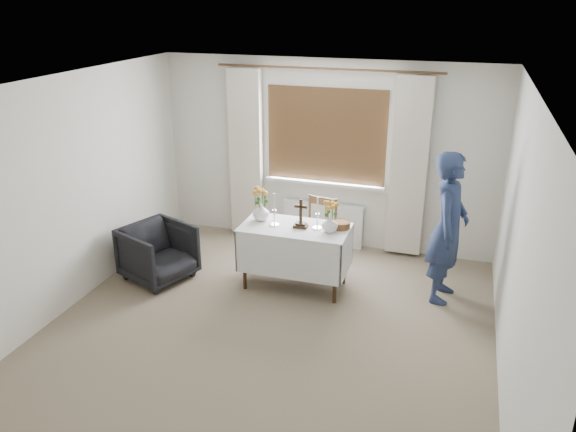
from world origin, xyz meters
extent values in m
plane|color=#86725C|center=(0.00, 0.00, 0.00)|extent=(5.00, 5.00, 0.00)
cube|color=white|center=(-0.01, 1.15, 0.38)|extent=(1.24, 0.64, 0.76)
imported|color=black|center=(-1.64, 0.83, 0.34)|extent=(0.96, 0.95, 0.68)
imported|color=navy|center=(1.66, 1.41, 0.86)|extent=(0.49, 0.67, 1.71)
cube|color=silver|center=(0.00, 2.42, 0.30)|extent=(1.10, 0.10, 0.60)
imported|color=white|center=(-0.46, 1.22, 0.87)|extent=(0.24, 0.24, 0.21)
imported|color=white|center=(0.40, 1.13, 0.86)|extent=(0.19, 0.19, 0.19)
cylinder|color=brown|center=(0.49, 1.28, 0.80)|extent=(0.26, 0.26, 0.08)
camera|label=1|loc=(1.71, -4.51, 3.26)|focal=35.00mm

